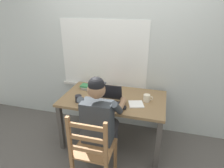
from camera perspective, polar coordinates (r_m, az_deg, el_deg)
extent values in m
plane|color=#56514C|center=(3.04, 0.42, -16.13)|extent=(8.00, 8.00, 0.00)
cube|color=beige|center=(2.90, 3.01, 10.60)|extent=(6.00, 0.04, 2.60)
cube|color=white|center=(2.97, -2.58, 8.77)|extent=(1.35, 0.01, 1.02)
cube|color=beige|center=(3.14, -2.44, -0.69)|extent=(1.41, 0.06, 0.04)
cube|color=olive|center=(2.66, 0.47, -4.33)|extent=(1.40, 0.81, 0.03)
cube|color=#4C4742|center=(2.79, -14.82, -12.37)|extent=(0.06, 0.06, 0.68)
cube|color=#4C4742|center=(2.49, 13.41, -17.08)|extent=(0.06, 0.06, 0.68)
cube|color=#4C4742|center=(3.32, -8.88, -5.71)|extent=(0.06, 0.06, 0.68)
cube|color=#4C4742|center=(3.07, 14.10, -8.70)|extent=(0.06, 0.06, 0.68)
cube|color=#33383D|center=(2.19, -4.30, -11.13)|extent=(0.34, 0.20, 0.50)
sphere|color=#936B4C|center=(1.99, -4.63, -1.70)|extent=(0.19, 0.19, 0.19)
sphere|color=black|center=(1.97, -4.68, -0.32)|extent=(0.17, 0.17, 0.17)
cube|color=black|center=(2.05, -3.86, 0.11)|extent=(0.13, 0.10, 0.01)
cylinder|color=#38383D|center=(2.51, -4.57, -13.06)|extent=(0.13, 0.40, 0.13)
cylinder|color=#38383D|center=(2.46, -0.50, -13.75)|extent=(0.13, 0.40, 0.13)
cylinder|color=#38383D|center=(2.79, -3.00, -14.45)|extent=(0.10, 0.10, 0.45)
cylinder|color=#38383D|center=(2.75, 0.69, -15.07)|extent=(0.10, 0.10, 0.45)
cylinder|color=#33383D|center=(2.24, -8.51, -5.62)|extent=(0.10, 0.25, 0.24)
cylinder|color=#936B4C|center=(2.47, -6.28, -4.98)|extent=(0.07, 0.28, 0.07)
sphere|color=#936B4C|center=(2.58, -4.95, -3.61)|extent=(0.08, 0.08, 0.08)
cylinder|color=#33383D|center=(2.12, 1.52, -7.06)|extent=(0.10, 0.25, 0.24)
cylinder|color=#936B4C|center=(2.36, 2.85, -6.22)|extent=(0.07, 0.28, 0.07)
sphere|color=#936B4C|center=(2.49, 3.34, -4.66)|extent=(0.08, 0.08, 0.08)
cube|color=olive|center=(2.26, -5.15, -18.25)|extent=(0.42, 0.42, 0.02)
cube|color=olive|center=(2.50, 1.00, -20.14)|extent=(0.04, 0.04, 0.43)
cube|color=olive|center=(2.59, -7.60, -18.45)|extent=(0.04, 0.04, 0.43)
cube|color=olive|center=(1.91, -1.88, -17.32)|extent=(0.04, 0.04, 0.48)
cube|color=olive|center=(2.03, -12.54, -15.09)|extent=(0.04, 0.04, 0.48)
cube|color=olive|center=(2.04, -7.23, -18.85)|extent=(0.36, 0.02, 0.04)
cube|color=olive|center=(1.95, -7.44, -15.78)|extent=(0.36, 0.02, 0.04)
cube|color=olive|center=(1.87, -7.66, -12.43)|extent=(0.36, 0.02, 0.04)
cube|color=#232328|center=(2.45, -1.66, -6.17)|extent=(0.33, 0.23, 0.02)
cube|color=#38383D|center=(2.45, -1.66, -5.97)|extent=(0.29, 0.17, 0.00)
cube|color=#232328|center=(2.52, -0.75, -2.37)|extent=(0.33, 0.06, 0.22)
cube|color=#4C515B|center=(2.52, -0.75, -2.37)|extent=(0.29, 0.05, 0.18)
ellipsoid|color=black|center=(2.38, 3.57, -6.95)|extent=(0.06, 0.10, 0.03)
cylinder|color=beige|center=(2.57, 10.22, -4.10)|extent=(0.09, 0.09, 0.09)
torus|color=beige|center=(2.56, 11.47, -4.14)|extent=(0.05, 0.01, 0.05)
cylinder|color=black|center=(2.56, -9.88, -4.28)|extent=(0.09, 0.09, 0.09)
torus|color=black|center=(2.53, -8.76, -4.36)|extent=(0.05, 0.01, 0.05)
cube|color=gray|center=(2.92, -7.44, -1.17)|extent=(0.15, 0.13, 0.03)
cube|color=#38844C|center=(2.92, -7.41, -0.53)|extent=(0.19, 0.13, 0.03)
cube|color=#2D5B9E|center=(2.77, -1.32, -2.43)|extent=(0.15, 0.15, 0.02)
cube|color=#BC332D|center=(2.78, -1.30, -1.84)|extent=(0.21, 0.15, 0.02)
cube|color=white|center=(2.91, -3.65, -1.40)|extent=(0.25, 0.23, 0.00)
cube|color=white|center=(2.49, 7.12, -5.92)|extent=(0.23, 0.23, 0.01)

